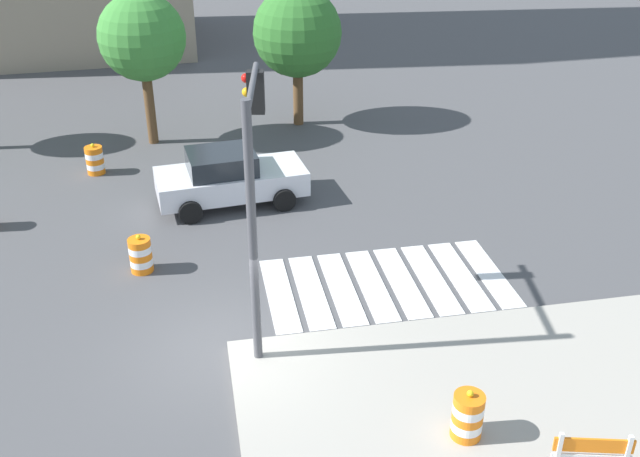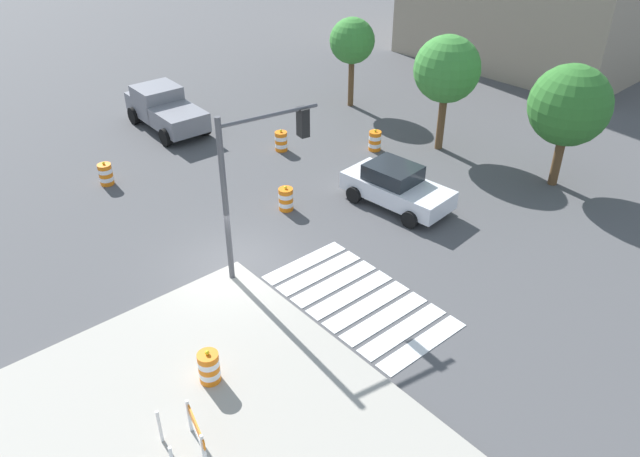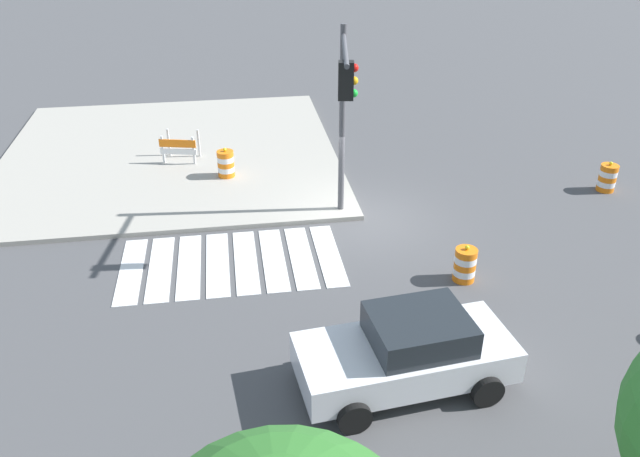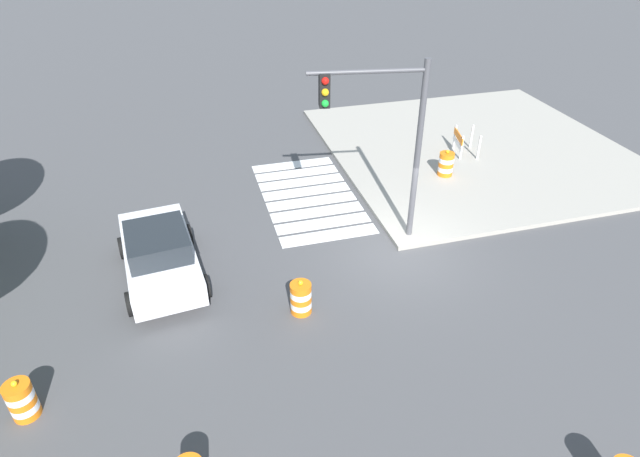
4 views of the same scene
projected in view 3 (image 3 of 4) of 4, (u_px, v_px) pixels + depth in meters
ground_plane at (364, 220)px, 19.14m from camera, size 120.00×120.00×0.00m
sidewalk_corner at (170, 154)px, 23.48m from camera, size 12.00×12.00×0.15m
crosswalk_stripes at (232, 262)px, 17.05m from camera, size 5.85×3.20×0.02m
sports_car at (408, 351)px, 12.64m from camera, size 4.47×2.48×1.63m
traffic_barrel_crosswalk_end at (465, 265)px, 16.12m from camera, size 0.56×0.56×1.02m
traffic_barrel_median_near at (607, 178)px, 20.74m from camera, size 0.56×0.56×1.02m
traffic_barrel_on_sidewalk at (226, 164)px, 21.37m from camera, size 0.56×0.56×1.02m
construction_barricade at (179, 147)px, 22.40m from camera, size 1.39×1.05×1.00m
traffic_light_pole at (344, 101)px, 16.68m from camera, size 0.73×3.26×5.50m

